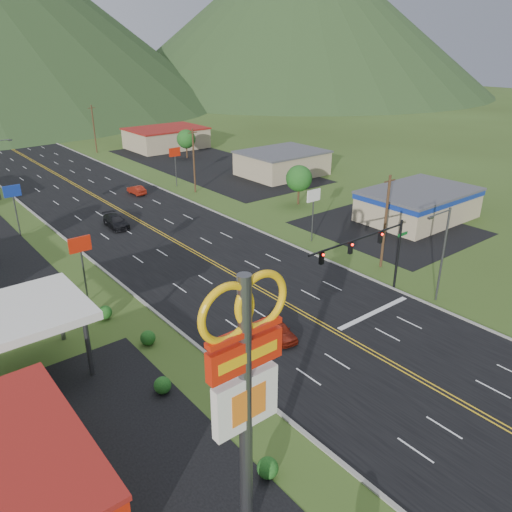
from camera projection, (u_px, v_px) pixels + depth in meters
ground at (470, 408)px, 32.81m from camera, size 500.00×500.00×0.00m
road at (470, 408)px, 32.81m from camera, size 20.00×460.00×0.04m
curb_west at (369, 487)px, 26.98m from camera, size 0.30×460.00×0.14m
pylon_sign at (245, 376)px, 20.82m from camera, size 4.32×0.60×14.00m
traffic_signal at (372, 247)px, 44.47m from camera, size 13.10×0.43×7.00m
streetlight_east at (442, 249)px, 44.36m from camera, size 3.28×0.25×9.00m
gas_canopy at (10, 317)px, 34.05m from camera, size 10.00×8.00×5.30m
building_east_near at (418, 203)px, 67.07m from camera, size 15.40×10.40×4.10m
building_east_mid at (282, 163)px, 89.79m from camera, size 14.40×11.40×4.30m
building_east_far at (166, 138)px, 112.57m from camera, size 16.40×12.40×4.50m
pole_sign_west_a at (81, 251)px, 44.31m from camera, size 2.00×0.18×6.40m
pole_sign_west_b at (13, 196)px, 60.10m from camera, size 2.00×0.18×6.40m
pole_sign_east_a at (313, 201)px, 58.37m from camera, size 2.00×0.18×6.40m
pole_sign_east_b at (175, 156)px, 81.33m from camera, size 2.00×0.18×6.40m
tree_east_a at (299, 178)px, 72.61m from camera, size 3.84×3.84×5.82m
tree_east_b at (186, 139)px, 102.17m from camera, size 3.84×3.84×5.82m
utility_pole_a at (385, 221)px, 51.45m from camera, size 1.60×0.28×10.00m
utility_pole_b at (194, 160)px, 78.00m from camera, size 1.60×0.28×10.00m
utility_pole_c at (94, 129)px, 106.71m from camera, size 1.60×0.28×10.00m
utility_pole_d at (37, 110)px, 135.41m from camera, size 1.60×0.28×10.00m
mountain_ne at (298, 12)px, 230.29m from camera, size 180.00×180.00×70.00m
car_red_near at (278, 330)px, 40.34m from camera, size 2.20×4.22×1.37m
car_dark_mid at (116, 222)px, 64.57m from camera, size 2.39×5.29×1.50m
car_red_far at (137, 190)px, 78.68m from camera, size 1.58×4.12×1.34m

